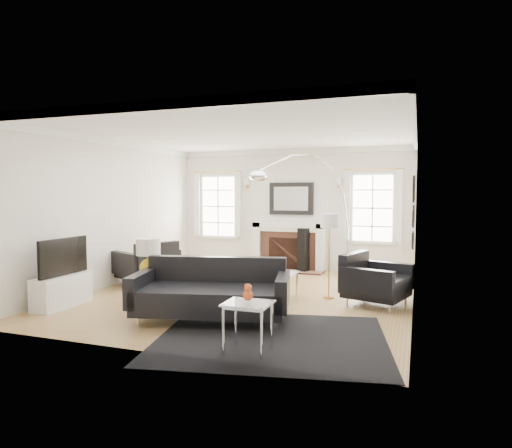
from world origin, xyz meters
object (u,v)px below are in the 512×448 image
at_px(fireplace, 289,247).
at_px(arc_floor_lamp, 305,209).
at_px(armchair_left, 147,265).
at_px(armchair_right, 373,281).
at_px(sofa, 212,293).
at_px(coffee_table, 263,276).
at_px(gourd_lamp, 148,255).

xyz_separation_m(fireplace, arc_floor_lamp, (0.59, -0.93, 0.91)).
bearing_deg(armchair_left, armchair_right, -1.78).
bearing_deg(armchair_right, fireplace, 128.31).
distance_m(sofa, coffee_table, 1.39).
distance_m(sofa, armchair_right, 2.64).
relative_size(armchair_left, armchair_right, 1.10).
bearing_deg(fireplace, armchair_right, -51.69).
relative_size(fireplace, sofa, 0.73).
bearing_deg(fireplace, coffee_table, -82.63).
height_order(fireplace, coffee_table, fireplace).
relative_size(sofa, gourd_lamp, 3.86).
height_order(sofa, gourd_lamp, gourd_lamp).
relative_size(sofa, arc_floor_lamp, 0.87).
bearing_deg(sofa, armchair_right, 39.19).
bearing_deg(coffee_table, fireplace, 97.37).
distance_m(fireplace, coffee_table, 3.04).
bearing_deg(fireplace, sofa, -88.83).
distance_m(coffee_table, gourd_lamp, 1.90).
height_order(sofa, arc_floor_lamp, arc_floor_lamp).
bearing_deg(armchair_right, armchair_left, 178.22).
xyz_separation_m(sofa, coffee_table, (0.30, 1.36, 0.03)).
bearing_deg(fireplace, gourd_lamp, -106.11).
height_order(coffee_table, gourd_lamp, gourd_lamp).
bearing_deg(gourd_lamp, armchair_left, 123.67).
distance_m(armchair_left, arc_floor_lamp, 3.35).
bearing_deg(armchair_right, gourd_lamp, -158.10).
bearing_deg(gourd_lamp, arc_floor_lamp, 60.41).
xyz_separation_m(armchair_left, armchair_right, (4.27, -0.13, -0.02)).
height_order(sofa, coffee_table, sofa).
xyz_separation_m(fireplace, armchair_right, (2.13, -2.70, -0.17)).
xyz_separation_m(sofa, gourd_lamp, (-1.25, 0.34, 0.44)).
relative_size(fireplace, coffee_table, 1.71).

